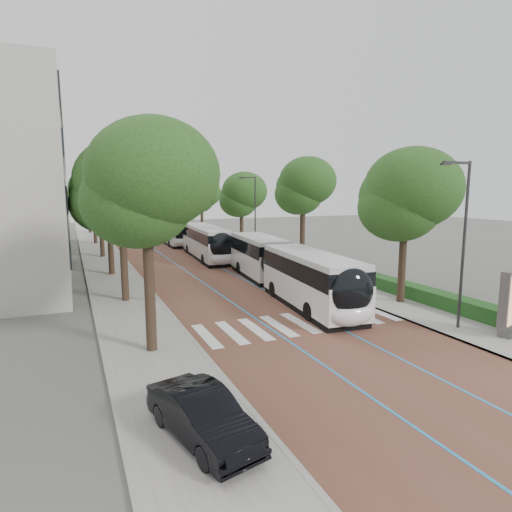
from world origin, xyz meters
The scene contains 21 objects.
ground centered at (0.00, 0.00, 0.00)m, with size 160.00×160.00×0.00m, color #51544C.
road centered at (0.00, 40.00, 0.01)m, with size 11.00×140.00×0.02m, color brown.
sidewalk_left centered at (-7.50, 40.00, 0.06)m, with size 4.00×140.00×0.12m, color gray.
sidewalk_right centered at (7.50, 40.00, 0.06)m, with size 4.00×140.00×0.12m, color gray.
kerb_left centered at (-5.60, 40.00, 0.06)m, with size 0.20×140.00×0.14m, color gray.
kerb_right centered at (5.60, 40.00, 0.06)m, with size 0.20×140.00×0.14m, color gray.
zebra_crossing centered at (0.20, 1.00, 0.03)m, with size 10.55×3.60×0.01m.
lane_line_left centered at (-1.60, 40.00, 0.02)m, with size 0.12×126.00×0.01m, color #2684C2.
lane_line_right centered at (1.60, 40.00, 0.02)m, with size 0.12×126.00×0.01m, color #2684C2.
hedge centered at (9.10, 0.00, 0.52)m, with size 1.20×14.00×0.80m, color #1D4819.
streetlight_near centered at (6.62, -3.00, 4.82)m, with size 1.82×0.20×8.00m.
streetlight_far centered at (6.62, 22.00, 4.82)m, with size 1.82×0.20×8.00m.
lamp_post_left centered at (-6.10, 8.00, 4.12)m, with size 0.14×0.14×8.00m, color #2C2C2F.
trees_left centered at (-7.50, 26.83, 6.61)m, with size 6.39×60.82×9.76m.
trees_right centered at (7.70, 20.82, 6.23)m, with size 5.62×47.37×8.97m.
lead_bus centered at (2.58, 7.17, 1.63)m, with size 4.25×18.55×3.20m.
bus_queued_0 centered at (2.03, 22.88, 1.62)m, with size 3.27×12.53×3.20m.
bus_queued_1 centered at (1.69, 36.49, 1.62)m, with size 2.65×12.42×3.20m.
bus_queued_2 centered at (1.26, 49.35, 1.62)m, with size 3.24×12.52×3.20m.
ad_panel centered at (7.74, -4.88, 1.74)m, with size 1.54×0.80×3.09m.
parked_car centered at (-7.41, -7.19, 0.80)m, with size 1.45×4.16×1.37m, color black.
Camera 1 is at (-10.35, -17.55, 6.78)m, focal length 30.00 mm.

